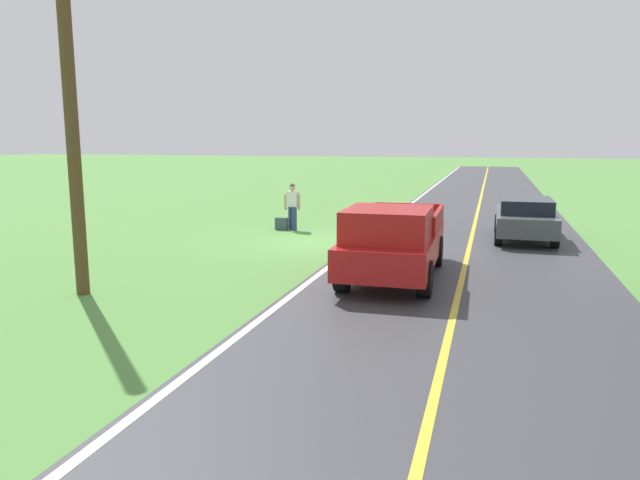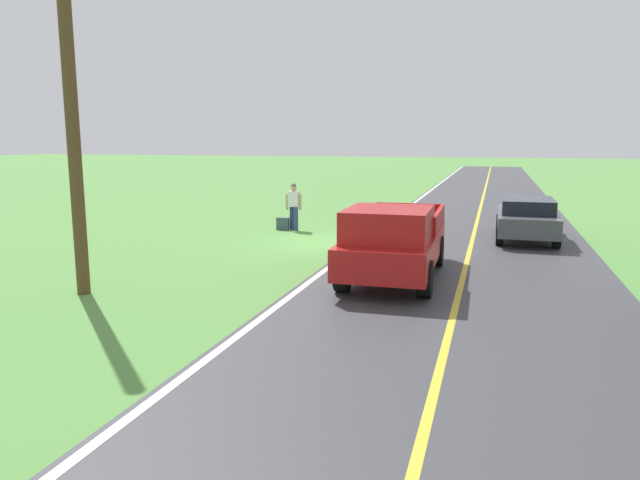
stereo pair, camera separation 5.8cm
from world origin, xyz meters
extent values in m
plane|color=#568E42|center=(0.00, 0.00, 0.00)|extent=(200.00, 200.00, 0.00)
cube|color=#3D3D42|center=(-4.83, 0.00, 0.00)|extent=(7.28, 120.00, 0.00)
cube|color=silver|center=(-1.36, 0.00, 0.01)|extent=(0.16, 117.60, 0.00)
cube|color=gold|center=(-4.83, 0.00, 0.01)|extent=(0.14, 117.60, 0.00)
cylinder|color=navy|center=(1.55, -2.15, 0.44)|extent=(0.18, 0.18, 0.88)
cylinder|color=navy|center=(1.78, -2.39, 0.44)|extent=(0.18, 0.18, 0.88)
cube|color=white|center=(1.67, -2.27, 1.17)|extent=(0.41, 0.27, 0.58)
sphere|color=tan|center=(1.67, -2.27, 1.57)|extent=(0.23, 0.23, 0.23)
sphere|color=#4C564C|center=(1.67, -2.27, 1.65)|extent=(0.20, 0.20, 0.20)
cube|color=#591E19|center=(1.67, -2.47, 1.20)|extent=(0.33, 0.21, 0.44)
cylinder|color=tan|center=(1.40, -2.26, 1.06)|extent=(0.10, 0.10, 0.58)
cylinder|color=tan|center=(1.92, -2.24, 1.06)|extent=(0.10, 0.10, 0.58)
cube|color=#384C56|center=(2.08, -2.21, 0.23)|extent=(0.47, 0.21, 0.46)
cube|color=#B21919|center=(-3.20, 4.17, 0.75)|extent=(2.09, 5.43, 0.70)
cube|color=#B21919|center=(-3.23, 5.36, 1.46)|extent=(1.88, 2.19, 0.72)
cube|color=black|center=(-3.23, 5.36, 1.53)|extent=(1.70, 1.32, 0.43)
cube|color=#B21919|center=(-4.13, 3.08, 1.33)|extent=(0.15, 3.03, 0.45)
cube|color=#B21919|center=(-2.25, 3.11, 1.33)|extent=(0.15, 3.03, 0.45)
cube|color=#B21919|center=(-3.16, 1.58, 1.33)|extent=(1.84, 0.13, 0.45)
cylinder|color=black|center=(-4.13, 5.91, 0.40)|extent=(0.31, 0.81, 0.80)
cylinder|color=black|center=(-2.34, 5.94, 0.40)|extent=(0.31, 0.81, 0.80)
cylinder|color=black|center=(-4.08, 2.61, 0.40)|extent=(0.31, 0.81, 0.80)
cylinder|color=black|center=(-2.28, 2.64, 0.40)|extent=(0.31, 0.81, 0.80)
cube|color=#4C5156|center=(-6.54, -2.50, 0.64)|extent=(1.85, 4.40, 0.62)
cube|color=black|center=(-6.54, -2.30, 1.18)|extent=(1.63, 2.38, 0.46)
cylinder|color=black|center=(-5.69, -3.90, 0.33)|extent=(0.24, 0.66, 0.66)
cylinder|color=black|center=(-7.38, -3.90, 0.33)|extent=(0.24, 0.66, 0.66)
cylinder|color=black|center=(-5.69, -1.10, 0.33)|extent=(0.24, 0.66, 0.66)
cylinder|color=black|center=(-7.38, -1.10, 0.33)|extent=(0.24, 0.66, 0.66)
cylinder|color=brown|center=(3.06, 7.75, 3.89)|extent=(0.28, 0.28, 7.79)
camera|label=1|loc=(-5.42, 18.26, 3.32)|focal=32.97mm
camera|label=2|loc=(-5.48, 18.24, 3.32)|focal=32.97mm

